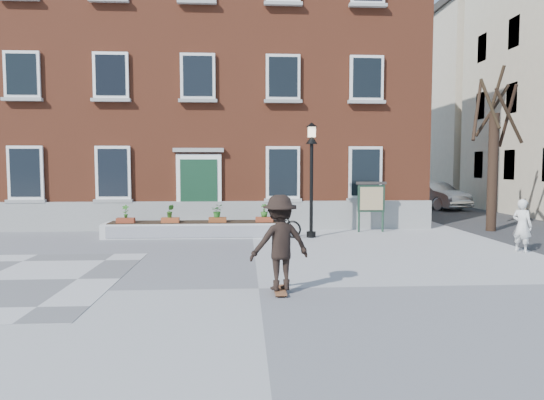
{
  "coord_description": "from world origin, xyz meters",
  "views": [
    {
      "loc": [
        -0.29,
        -9.61,
        2.49
      ],
      "look_at": [
        0.5,
        4.0,
        1.5
      ],
      "focal_mm": 32.0,
      "sensor_mm": 36.0,
      "label": 1
    }
  ],
  "objects": [
    {
      "name": "ground",
      "position": [
        0.0,
        0.0,
        0.0
      ],
      "size": [
        100.0,
        100.0,
        0.0
      ],
      "primitive_type": "plane",
      "color": "#959598",
      "rests_on": "ground"
    },
    {
      "name": "bicycle",
      "position": [
        0.8,
        6.89,
        0.47
      ],
      "size": [
        1.88,
        1.17,
        0.93
      ],
      "primitive_type": "imported",
      "rotation": [
        0.0,
        0.0,
        1.24
      ],
      "color": "black",
      "rests_on": "ground"
    },
    {
      "name": "parked_car",
      "position": [
        10.53,
        17.5,
        0.77
      ],
      "size": [
        2.99,
        4.96,
        1.54
      ],
      "primitive_type": "imported",
      "rotation": [
        0.0,
        0.0,
        0.31
      ],
      "color": "#AEB1B3",
      "rests_on": "ground"
    },
    {
      "name": "bystander",
      "position": [
        7.61,
        3.64,
        0.76
      ],
      "size": [
        0.6,
        0.66,
        1.52
      ],
      "primitive_type": "imported",
      "rotation": [
        0.0,
        0.0,
        2.11
      ],
      "color": "silver",
      "rests_on": "ground"
    },
    {
      "name": "brick_building",
      "position": [
        -2.0,
        13.98,
        6.3
      ],
      "size": [
        18.4,
        10.85,
        12.6
      ],
      "color": "brown",
      "rests_on": "ground"
    },
    {
      "name": "planter_assembly",
      "position": [
        -1.99,
        7.18,
        0.31
      ],
      "size": [
        6.2,
        1.12,
        1.15
      ],
      "color": "silver",
      "rests_on": "ground"
    },
    {
      "name": "bare_tree",
      "position": [
        9.01,
        8.01,
        2.79
      ],
      "size": [
        1.83,
        1.83,
        6.16
      ],
      "color": "#311F15",
      "rests_on": "ground"
    },
    {
      "name": "side_street",
      "position": [
        17.99,
        19.78,
        7.02
      ],
      "size": [
        15.2,
        36.0,
        14.5
      ],
      "color": "#333335",
      "rests_on": "ground"
    },
    {
      "name": "lamp_post",
      "position": [
        2.01,
        6.83,
        2.54
      ],
      "size": [
        0.4,
        0.4,
        3.93
      ],
      "color": "black",
      "rests_on": "ground"
    },
    {
      "name": "notice_board",
      "position": [
        4.41,
        8.03,
        1.26
      ],
      "size": [
        1.1,
        0.16,
        1.87
      ],
      "color": "#183123",
      "rests_on": "ground"
    },
    {
      "name": "skateboarder",
      "position": [
        0.4,
        -0.38,
        0.99
      ],
      "size": [
        1.33,
        0.99,
        1.92
      ],
      "color": "brown",
      "rests_on": "ground"
    }
  ]
}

